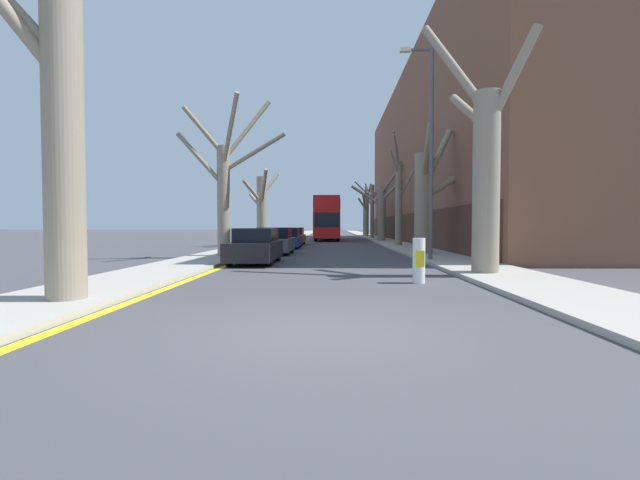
# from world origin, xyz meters

# --- Properties ---
(ground_plane) EXTENTS (300.00, 300.00, 0.00)m
(ground_plane) POSITION_xyz_m (0.00, 0.00, 0.00)
(ground_plane) COLOR #424247
(sidewalk_left) EXTENTS (2.61, 120.00, 0.12)m
(sidewalk_left) POSITION_xyz_m (-5.26, 50.00, 0.06)
(sidewalk_left) COLOR #A39E93
(sidewalk_left) RESTS_ON ground
(sidewalk_right) EXTENTS (2.61, 120.00, 0.12)m
(sidewalk_right) POSITION_xyz_m (5.26, 50.00, 0.06)
(sidewalk_right) COLOR #A39E93
(sidewalk_right) RESTS_ON ground
(building_facade_right) EXTENTS (10.08, 48.40, 15.36)m
(building_facade_right) POSITION_xyz_m (11.55, 33.66, 7.67)
(building_facade_right) COLOR brown
(building_facade_right) RESTS_ON ground
(kerb_line_stripe) EXTENTS (0.24, 120.00, 0.01)m
(kerb_line_stripe) POSITION_xyz_m (-3.78, 50.00, 0.00)
(kerb_line_stripe) COLOR yellow
(kerb_line_stripe) RESTS_ON ground
(street_tree_left_0) EXTENTS (4.83, 2.15, 8.41)m
(street_tree_left_0) POSITION_xyz_m (-4.87, 2.00, 3.94)
(street_tree_left_0) COLOR gray
(street_tree_left_0) RESTS_ON ground
(street_tree_left_1) EXTENTS (4.93, 3.01, 7.53)m
(street_tree_left_1) POSITION_xyz_m (-4.74, 13.71, 3.38)
(street_tree_left_1) COLOR gray
(street_tree_left_1) RESTS_ON ground
(street_tree_left_2) EXTENTS (2.46, 4.23, 5.54)m
(street_tree_left_2) POSITION_xyz_m (-5.00, 25.48, 2.86)
(street_tree_left_2) COLOR gray
(street_tree_left_2) RESTS_ON ground
(street_tree_right_0) EXTENTS (3.02, 2.92, 8.04)m
(street_tree_right_0) POSITION_xyz_m (4.81, 6.95, 3.28)
(street_tree_right_0) COLOR gray
(street_tree_right_0) RESTS_ON ground
(street_tree_right_1) EXTENTS (2.66, 3.20, 6.53)m
(street_tree_right_1) POSITION_xyz_m (5.02, 16.05, 2.97)
(street_tree_right_1) COLOR gray
(street_tree_right_1) RESTS_ON ground
(street_tree_right_2) EXTENTS (2.03, 2.35, 8.04)m
(street_tree_right_2) POSITION_xyz_m (5.01, 24.72, 3.59)
(street_tree_right_2) COLOR gray
(street_tree_right_2) RESTS_ON ground
(street_tree_right_3) EXTENTS (4.60, 5.24, 7.06)m
(street_tree_right_3) POSITION_xyz_m (4.92, 34.47, 3.12)
(street_tree_right_3) COLOR gray
(street_tree_right_3) RESTS_ON ground
(street_tree_right_4) EXTENTS (4.32, 2.76, 6.74)m
(street_tree_right_4) POSITION_xyz_m (4.89, 43.58, 3.55)
(street_tree_right_4) COLOR gray
(street_tree_right_4) RESTS_ON ground
(street_tree_right_5) EXTENTS (3.65, 4.20, 7.16)m
(street_tree_right_5) POSITION_xyz_m (4.94, 53.01, 3.49)
(street_tree_right_5) COLOR gray
(street_tree_right_5) RESTS_ON ground
(double_decker_bus) EXTENTS (2.54, 11.30, 4.31)m
(double_decker_bus) POSITION_xyz_m (-0.26, 38.52, 2.44)
(double_decker_bus) COLOR red
(double_decker_bus) RESTS_ON ground
(parked_car_0) EXTENTS (1.73, 4.27, 1.42)m
(parked_car_0) POSITION_xyz_m (-2.86, 11.07, 0.67)
(parked_car_0) COLOR black
(parked_car_0) RESTS_ON ground
(parked_car_1) EXTENTS (1.88, 3.93, 1.42)m
(parked_car_1) POSITION_xyz_m (-2.86, 16.70, 0.67)
(parked_car_1) COLOR #4C5156
(parked_car_1) RESTS_ON ground
(parked_car_2) EXTENTS (1.90, 4.21, 1.37)m
(parked_car_2) POSITION_xyz_m (-2.86, 22.44, 0.65)
(parked_car_2) COLOR navy
(parked_car_2) RESTS_ON ground
(parked_car_3) EXTENTS (1.74, 4.43, 1.37)m
(parked_car_3) POSITION_xyz_m (-2.86, 27.84, 0.65)
(parked_car_3) COLOR olive
(parked_car_3) RESTS_ON ground
(lamp_post) EXTENTS (1.40, 0.20, 8.91)m
(lamp_post) POSITION_xyz_m (4.26, 11.87, 4.93)
(lamp_post) COLOR #4C4F54
(lamp_post) RESTS_ON ground
(traffic_bollard) EXTENTS (0.33, 0.34, 1.19)m
(traffic_bollard) POSITION_xyz_m (2.53, 5.26, 0.60)
(traffic_bollard) COLOR white
(traffic_bollard) RESTS_ON ground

